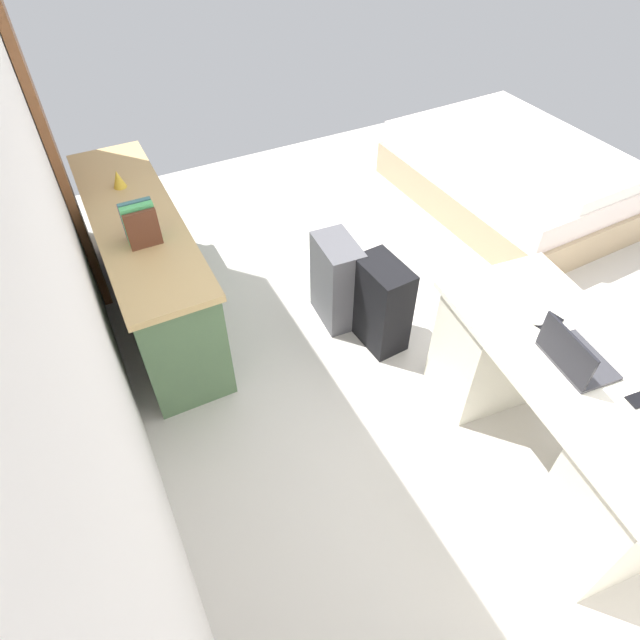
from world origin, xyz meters
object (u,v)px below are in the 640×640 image
object	(u,v)px
suitcase_black	(381,304)
bed	(514,176)
desk	(557,410)
credenza	(149,266)
figurine_small	(118,179)
laptop	(573,357)
computer_mouse	(541,320)
suitcase_spare_grey	(337,282)
cell_phone_by_mouse	(550,323)

from	to	relation	value
suitcase_black	bed	bearing A→B (deg)	-68.36
desk	credenza	size ratio (longest dim) A/B	0.83
bed	figurine_small	distance (m)	3.08
credenza	laptop	bearing A→B (deg)	-143.64
bed	computer_mouse	world-z (taller)	computer_mouse
credenza	suitcase_spare_grey	size ratio (longest dim) A/B	3.02
cell_phone_by_mouse	figurine_small	distance (m)	2.59
cell_phone_by_mouse	figurine_small	xyz separation A→B (m)	(2.07, 1.55, 0.09)
figurine_small	cell_phone_by_mouse	bearing A→B (deg)	-143.25
computer_mouse	figurine_small	xyz separation A→B (m)	(2.05, 1.52, 0.08)
credenza	desk	bearing A→B (deg)	-143.03
credenza	figurine_small	distance (m)	0.56
bed	cell_phone_by_mouse	size ratio (longest dim) A/B	14.32
desk	cell_phone_by_mouse	size ratio (longest dim) A/B	11.05
laptop	computer_mouse	bearing A→B (deg)	-15.15
suitcase_spare_grey	cell_phone_by_mouse	distance (m)	1.34
suitcase_spare_grey	computer_mouse	world-z (taller)	computer_mouse
credenza	figurine_small	world-z (taller)	figurine_small
suitcase_spare_grey	figurine_small	distance (m)	1.48
bed	suitcase_black	xyz separation A→B (m)	(-0.87, 1.82, 0.05)
figurine_small	bed	bearing A→B (deg)	-96.53
laptop	desk	bearing A→B (deg)	-114.32
suitcase_black	suitcase_spare_grey	size ratio (longest dim) A/B	0.99
suitcase_black	suitcase_spare_grey	distance (m)	0.34
suitcase_spare_grey	suitcase_black	bearing A→B (deg)	-151.57
suitcase_spare_grey	desk	bearing A→B (deg)	-158.45
credenza	suitcase_black	size ratio (longest dim) A/B	3.04
computer_mouse	figurine_small	bearing A→B (deg)	42.63
cell_phone_by_mouse	laptop	bearing A→B (deg)	143.20
credenza	cell_phone_by_mouse	distance (m)	2.35
credenza	bed	world-z (taller)	credenza
credenza	computer_mouse	size ratio (longest dim) A/B	18.00
laptop	figurine_small	world-z (taller)	laptop
credenza	computer_mouse	distance (m)	2.31
bed	suitcase_spare_grey	bearing A→B (deg)	106.18
desk	cell_phone_by_mouse	xyz separation A→B (m)	(0.25, -0.05, 0.35)
suitcase_spare_grey	figurine_small	xyz separation A→B (m)	(0.91, 1.04, 0.53)
bed	cell_phone_by_mouse	world-z (taller)	cell_phone_by_mouse
suitcase_spare_grey	computer_mouse	bearing A→B (deg)	-153.61
suitcase_spare_grey	computer_mouse	xyz separation A→B (m)	(-1.13, -0.48, 0.45)
suitcase_spare_grey	cell_phone_by_mouse	world-z (taller)	cell_phone_by_mouse
suitcase_black	credenza	bearing A→B (deg)	49.25
suitcase_spare_grey	cell_phone_by_mouse	xyz separation A→B (m)	(-1.16, -0.51, 0.44)
suitcase_black	figurine_small	bearing A→B (deg)	40.08
suitcase_black	laptop	distance (m)	1.22
cell_phone_by_mouse	figurine_small	bearing A→B (deg)	23.95
cell_phone_by_mouse	credenza	bearing A→B (deg)	28.92
laptop	cell_phone_by_mouse	world-z (taller)	laptop
desk	laptop	size ratio (longest dim) A/B	4.53
desk	suitcase_spare_grey	xyz separation A→B (m)	(1.41, 0.46, -0.08)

